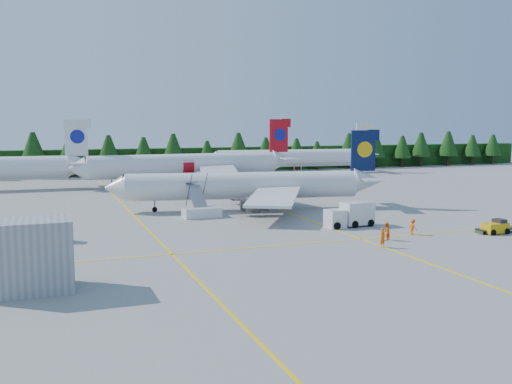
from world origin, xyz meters
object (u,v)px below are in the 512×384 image
object	(u,v)px
service_truck	(349,215)
baggage_tug	(496,227)
airstairs	(201,210)
airliner_navy	(239,186)
airliner_red	(182,166)

from	to	relation	value
service_truck	baggage_tug	world-z (taller)	service_truck
service_truck	baggage_tug	xyz separation A→B (m)	(12.88, -9.37, -0.67)
airstairs	airliner_navy	bearing A→B (deg)	30.54
airliner_red	baggage_tug	bearing A→B (deg)	-75.27
airliner_red	service_truck	xyz separation A→B (m)	(8.22, -50.61, -2.48)
airstairs	service_truck	bearing A→B (deg)	-43.12
airstairs	service_truck	size ratio (longest dim) A/B	1.10
airliner_red	airstairs	xyz separation A→B (m)	(-6.28, -37.83, -2.95)
airliner_navy	airstairs	world-z (taller)	airliner_navy
airstairs	service_truck	world-z (taller)	airstairs
airstairs	baggage_tug	size ratio (longest dim) A/B	2.33
airliner_red	service_truck	size ratio (longest dim) A/B	7.41
service_truck	baggage_tug	distance (m)	15.94
airliner_red	airstairs	distance (m)	38.46
airstairs	service_truck	distance (m)	19.33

